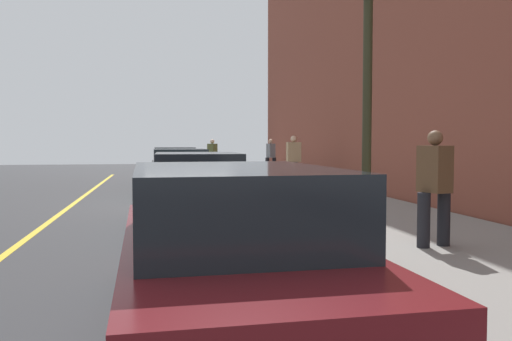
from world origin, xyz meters
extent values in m
plane|color=#333335|center=(0.00, 0.00, 0.00)|extent=(56.00, 56.00, 0.00)
cube|color=gray|center=(0.00, -3.30, 0.07)|extent=(28.00, 4.60, 0.15)
cube|color=gold|center=(0.00, 3.20, 0.00)|extent=(28.00, 0.14, 0.01)
cube|color=white|center=(-1.68, -0.70, 0.11)|extent=(8.17, 0.56, 0.22)
cylinder|color=black|center=(-9.09, 1.17, 0.32)|extent=(0.65, 0.24, 0.64)
cylinder|color=black|center=(-9.05, -0.51, 0.32)|extent=(0.65, 0.24, 0.64)
cube|color=maroon|center=(-10.55, 0.29, 0.59)|extent=(4.82, 1.92, 0.64)
cube|color=black|center=(-10.79, 0.28, 1.21)|extent=(2.52, 1.66, 0.60)
cylinder|color=black|center=(-3.19, 0.93, 0.32)|extent=(0.64, 0.23, 0.64)
cylinder|color=black|center=(-3.22, -0.75, 0.32)|extent=(0.64, 0.23, 0.64)
cylinder|color=black|center=(-5.88, 0.99, 0.32)|extent=(0.64, 0.23, 0.64)
cylinder|color=black|center=(-5.91, -0.69, 0.32)|extent=(0.64, 0.23, 0.64)
cube|color=#383A3D|center=(-4.55, 0.12, 0.59)|extent=(4.37, 1.88, 0.64)
cube|color=black|center=(-4.77, 0.12, 1.21)|extent=(2.28, 1.64, 0.60)
cylinder|color=black|center=(3.24, 1.06, 0.32)|extent=(0.64, 0.23, 0.64)
cylinder|color=black|center=(3.26, -0.62, 0.32)|extent=(0.64, 0.23, 0.64)
cylinder|color=black|center=(0.54, 1.02, 0.32)|extent=(0.64, 0.23, 0.64)
cylinder|color=black|center=(0.56, -0.66, 0.32)|extent=(0.64, 0.23, 0.64)
cube|color=#1E512D|center=(1.90, 0.20, 0.59)|extent=(4.38, 1.86, 0.64)
cube|color=black|center=(1.68, 0.20, 1.21)|extent=(2.29, 1.63, 0.60)
cylinder|color=black|center=(8.76, 1.04, 0.32)|extent=(0.64, 0.23, 0.64)
cylinder|color=black|center=(8.78, -0.64, 0.32)|extent=(0.64, 0.23, 0.64)
cylinder|color=black|center=(5.98, 1.01, 0.32)|extent=(0.64, 0.23, 0.64)
cylinder|color=black|center=(6.00, -0.67, 0.32)|extent=(0.64, 0.23, 0.64)
cube|color=black|center=(7.38, 0.19, 0.59)|extent=(4.49, 1.86, 0.64)
cube|color=black|center=(7.16, 0.19, 1.21)|extent=(2.35, 1.63, 0.60)
cylinder|color=black|center=(11.99, -2.04, 0.55)|extent=(0.19, 0.19, 0.81)
cylinder|color=black|center=(11.77, -1.74, 0.55)|extent=(0.19, 0.19, 0.81)
cube|color=brown|center=(11.88, -1.89, 1.30)|extent=(0.55, 0.51, 0.69)
sphere|color=beige|center=(11.88, -1.89, 1.76)|extent=(0.22, 0.22, 0.22)
cylinder|color=black|center=(10.57, -4.48, 0.56)|extent=(0.19, 0.19, 0.81)
cylinder|color=black|center=(10.65, -4.85, 0.56)|extent=(0.19, 0.19, 0.81)
cube|color=slate|center=(10.61, -4.67, 1.31)|extent=(0.52, 0.39, 0.69)
sphere|color=#D8AD8C|center=(10.61, -4.67, 1.77)|extent=(0.22, 0.22, 0.22)
cylinder|color=black|center=(3.27, -3.97, 0.58)|extent=(0.20, 0.20, 0.85)
cylinder|color=black|center=(3.67, -3.98, 0.58)|extent=(0.20, 0.20, 0.85)
cube|color=tan|center=(3.47, -3.97, 1.36)|extent=(0.31, 0.49, 0.72)
sphere|color=#D8AD8C|center=(3.47, -3.97, 1.84)|extent=(0.24, 0.24, 0.24)
cylinder|color=black|center=(-7.93, -2.99, 0.56)|extent=(0.19, 0.19, 0.82)
cylinder|color=black|center=(-7.85, -3.37, 0.56)|extent=(0.19, 0.19, 0.82)
cube|color=brown|center=(-7.89, -3.18, 1.32)|extent=(0.53, 0.39, 0.70)
sphere|color=brown|center=(-7.89, -3.18, 1.78)|extent=(0.23, 0.23, 0.23)
cylinder|color=#2D2D19|center=(-8.71, -1.76, 1.87)|extent=(0.12, 0.12, 3.44)
cube|color=black|center=(3.90, -4.17, 0.46)|extent=(0.34, 0.22, 0.62)
cylinder|color=#4C4C4C|center=(3.90, -4.17, 0.95)|extent=(0.03, 0.03, 0.36)
camera|label=1|loc=(-15.22, 0.91, 1.72)|focal=37.42mm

